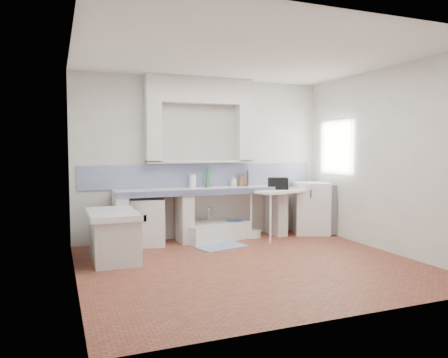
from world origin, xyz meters
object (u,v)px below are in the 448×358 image
object	(u,v)px
stove	(148,222)
sink	(214,232)
side_table	(279,213)
fridge	(311,208)

from	to	relation	value
stove	sink	size ratio (longest dim) A/B	0.66
side_table	fridge	xyz separation A→B (m)	(0.72, 0.08, 0.05)
stove	fridge	xyz separation A→B (m)	(3.01, -0.14, 0.10)
stove	fridge	size ratio (longest dim) A/B	0.80
fridge	side_table	bearing A→B (deg)	-150.82
side_table	fridge	distance (m)	0.73
side_table	stove	bearing A→B (deg)	155.97
sink	side_table	xyz separation A→B (m)	(1.17, -0.20, 0.29)
stove	fridge	bearing A→B (deg)	10.38
sink	side_table	distance (m)	1.22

